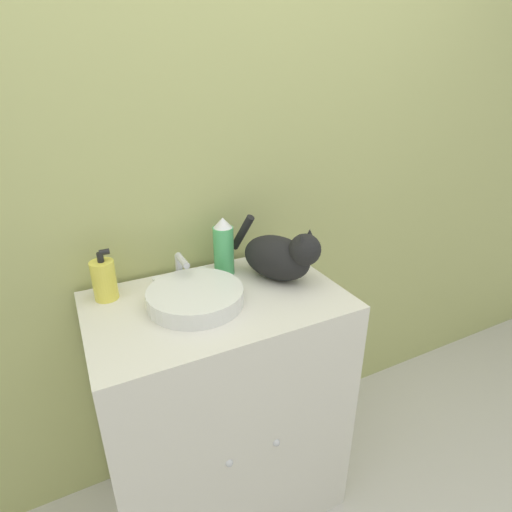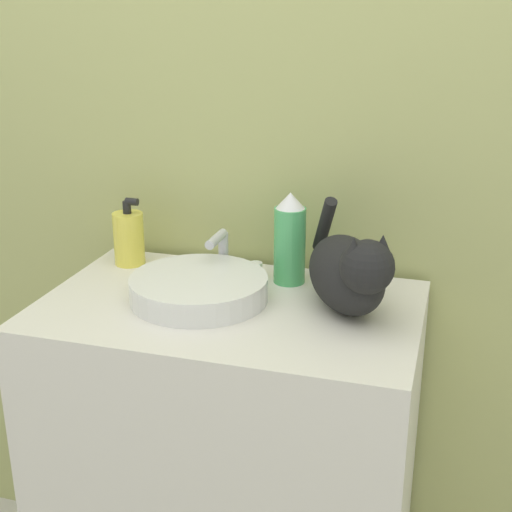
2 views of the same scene
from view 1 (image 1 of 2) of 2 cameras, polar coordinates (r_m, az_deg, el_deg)
wall_back at (r=1.43m, az=-10.66°, el=11.34°), size 6.00×0.05×2.50m
vanity_cabinet at (r=1.56m, az=-4.84°, el=-20.77°), size 0.81×0.53×0.91m
sink_basin at (r=1.25m, az=-8.64°, el=-5.75°), size 0.30×0.30×0.05m
faucet at (r=1.37m, az=-10.76°, el=-2.03°), size 0.19×0.11×0.11m
cat at (r=1.36m, az=3.62°, el=0.04°), size 0.25×0.34×0.21m
soap_bottle at (r=1.34m, az=-20.87°, el=-3.17°), size 0.07×0.07×0.17m
spray_bottle at (r=1.40m, az=-4.66°, el=1.29°), size 0.07×0.07×0.21m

